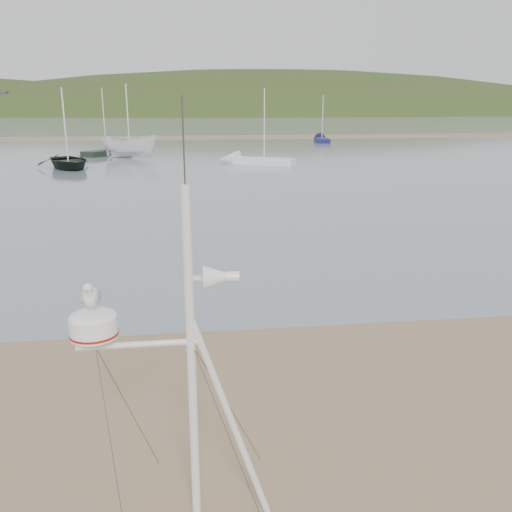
{
  "coord_description": "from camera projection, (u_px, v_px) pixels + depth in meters",
  "views": [
    {
      "loc": [
        1.4,
        -7.01,
        4.88
      ],
      "look_at": [
        2.44,
        1.0,
        2.56
      ],
      "focal_mm": 38.0,
      "sensor_mm": 36.0,
      "label": 1
    }
  ],
  "objects": [
    {
      "name": "sailboat_dark_mid",
      "position": [
        119.0,
        151.0,
        51.88
      ],
      "size": [
        5.12,
        6.31,
        6.57
      ],
      "color": "black",
      "rests_on": "ground"
    },
    {
      "name": "water",
      "position": [
        178.0,
        122.0,
        133.7
      ],
      "size": [
        560.0,
        256.0,
        0.04
      ],
      "primitive_type": "cube",
      "color": "gray",
      "rests_on": "ground"
    },
    {
      "name": "boat_white",
      "position": [
        128.0,
        127.0,
        47.49
      ],
      "size": [
        2.61,
        2.58,
        5.27
      ],
      "primitive_type": "imported",
      "rotation": [
        0.0,
        0.0,
        1.2
      ],
      "color": "white",
      "rests_on": "water"
    },
    {
      "name": "sailboat_blue_far",
      "position": [
        320.0,
        139.0,
        67.88
      ],
      "size": [
        2.22,
        6.24,
        6.1
      ],
      "color": "#131442",
      "rests_on": "ground"
    },
    {
      "name": "hill_ridge",
      "position": [
        224.0,
        159.0,
        239.62
      ],
      "size": [
        620.0,
        180.0,
        80.0
      ],
      "color": "#263616",
      "rests_on": "ground"
    },
    {
      "name": "sandbar",
      "position": [
        174.0,
        137.0,
        74.57
      ],
      "size": [
        560.0,
        7.0,
        0.07
      ],
      "primitive_type": "cube",
      "color": "#87684D",
      "rests_on": "water"
    },
    {
      "name": "ground",
      "position": [
        99.0,
        450.0,
        7.86
      ],
      "size": [
        560.0,
        560.0,
        0.0
      ],
      "primitive_type": "plane",
      "color": "#87684D",
      "rests_on": "ground"
    },
    {
      "name": "boat_dark",
      "position": [
        65.0,
        132.0,
        39.74
      ],
      "size": [
        3.92,
        2.58,
        5.33
      ],
      "primitive_type": "imported",
      "rotation": [
        0.0,
        0.0,
        0.43
      ],
      "color": "black",
      "rests_on": "water"
    },
    {
      "name": "far_cottages",
      "position": [
        188.0,
        104.0,
        193.99
      ],
      "size": [
        294.4,
        6.3,
        8.0
      ],
      "color": "beige",
      "rests_on": "ground"
    },
    {
      "name": "sailboat_white_near",
      "position": [
        245.0,
        160.0,
        43.58
      ],
      "size": [
        6.34,
        4.33,
        6.33
      ],
      "color": "white",
      "rests_on": "ground"
    },
    {
      "name": "mast_rig",
      "position": [
        189.0,
        435.0,
        6.19
      ],
      "size": [
        2.19,
        2.34,
        4.95
      ],
      "color": "silver",
      "rests_on": "ground"
    }
  ]
}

